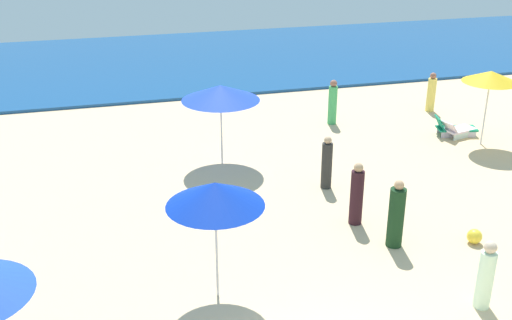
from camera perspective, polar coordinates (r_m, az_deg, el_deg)
name	(u,v)px	position (r m, az deg, el deg)	size (l,w,h in m)	color
ocean	(169,61)	(32.17, -7.95, 8.88)	(60.00, 12.87, 0.12)	navy
umbrella_3	(221,93)	(18.98, -3.24, 6.12)	(2.39, 2.39, 2.53)	silver
umbrella_5	(491,77)	(21.86, 20.56, 7.11)	(1.80, 1.80, 2.54)	silver
lounge_chair_5_0	(454,128)	(23.02, 17.55, 2.76)	(1.53, 0.89, 0.69)	silver
lounge_chair_5_1	(458,130)	(22.92, 17.86, 2.63)	(1.32, 0.85, 0.62)	silver
umbrella_6	(215,194)	(12.35, -3.74, -3.13)	(1.98, 1.98, 2.62)	silver
beachgoer_0	(396,216)	(15.22, 12.63, -4.98)	(0.52, 0.52, 1.72)	#16361B
beachgoer_1	(333,103)	(23.09, 6.98, 5.17)	(0.45, 0.45, 1.65)	#44AF60
beachgoer_3	(327,164)	(17.91, 6.46, -0.34)	(0.39, 0.39, 1.57)	#2D2D2B
beachgoer_4	(486,276)	(13.61, 20.16, -9.89)	(0.40, 0.40, 1.52)	#D7F7D6
beachgoer_5	(431,93)	(25.26, 15.66, 5.88)	(0.46, 0.46, 1.53)	#F9DA5D
beachgoer_7	(357,195)	(16.05, 9.14, -3.19)	(0.37, 0.37, 1.68)	#30171F
beach_ball_0	(474,236)	(16.13, 19.25, -6.57)	(0.36, 0.36, 0.36)	yellow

